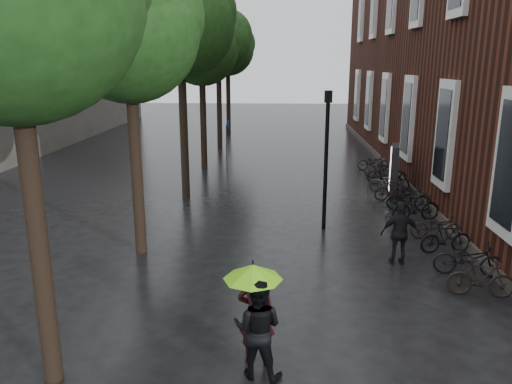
# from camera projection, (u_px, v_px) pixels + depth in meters

# --- Properties ---
(brick_building) EXTENTS (10.20, 33.20, 12.00)m
(brick_building) POSITION_uv_depth(u_px,v_px,m) (498.00, 48.00, 24.35)
(brick_building) COLOR #38160F
(brick_building) RESTS_ON ground
(street_trees) EXTENTS (4.33, 34.03, 8.91)m
(street_trees) POSITION_uv_depth(u_px,v_px,m) (191.00, 38.00, 21.52)
(street_trees) COLOR black
(street_trees) RESTS_ON ground
(person_burgundy) EXTENTS (0.78, 0.60, 1.92)m
(person_burgundy) POSITION_uv_depth(u_px,v_px,m) (256.00, 315.00, 8.97)
(person_burgundy) COLOR black
(person_burgundy) RESTS_ON ground
(person_black) EXTENTS (1.02, 0.87, 1.83)m
(person_black) POSITION_uv_depth(u_px,v_px,m) (258.00, 328.00, 8.60)
(person_black) COLOR black
(person_black) RESTS_ON ground
(lime_umbrella) EXTENTS (1.05, 1.05, 1.55)m
(lime_umbrella) POSITION_uv_depth(u_px,v_px,m) (253.00, 272.00, 8.60)
(lime_umbrella) COLOR black
(lime_umbrella) RESTS_ON ground
(pedestrian_walking) EXTENTS (1.04, 0.45, 1.76)m
(pedestrian_walking) POSITION_uv_depth(u_px,v_px,m) (400.00, 233.00, 13.47)
(pedestrian_walking) COLOR black
(pedestrian_walking) RESTS_ON ground
(parked_bicycles) EXTENTS (2.07, 14.74, 1.05)m
(parked_bicycles) POSITION_uv_depth(u_px,v_px,m) (407.00, 197.00, 18.62)
(parked_bicycles) COLOR black
(parked_bicycles) RESTS_ON ground
(ad_lightbox) EXTENTS (0.32, 1.38, 2.09)m
(ad_lightbox) POSITION_uv_depth(u_px,v_px,m) (394.00, 170.00, 20.39)
(ad_lightbox) COLOR black
(ad_lightbox) RESTS_ON ground
(lamp_post) EXTENTS (0.23, 0.23, 4.51)m
(lamp_post) POSITION_uv_depth(u_px,v_px,m) (326.00, 147.00, 15.83)
(lamp_post) COLOR black
(lamp_post) RESTS_ON ground
(cycle_sign) EXTENTS (0.13, 0.45, 2.46)m
(cycle_sign) POSITION_uv_depth(u_px,v_px,m) (227.00, 137.00, 25.62)
(cycle_sign) COLOR #262628
(cycle_sign) RESTS_ON ground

